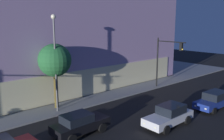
% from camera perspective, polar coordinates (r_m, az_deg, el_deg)
% --- Properties ---
extents(modern_building, '(32.30, 23.69, 15.83)m').
position_cam_1_polar(modern_building, '(37.19, -15.96, 9.97)').
color(modern_building, '#4C4C51').
rests_on(modern_building, ground).
extents(traffic_light_far_corner, '(0.33, 4.00, 6.28)m').
position_cam_1_polar(traffic_light_far_corner, '(30.76, 12.42, 3.38)').
color(traffic_light_far_corner, black).
rests_on(traffic_light_far_corner, sidewalk_corner).
extents(street_lamp_sidewalk, '(0.44, 0.44, 8.89)m').
position_cam_1_polar(street_lamp_sidewalk, '(22.56, -13.18, 3.95)').
color(street_lamp_sidewalk, slate).
rests_on(street_lamp_sidewalk, sidewalk_corner).
extents(sidewalk_tree, '(3.15, 3.15, 6.25)m').
position_cam_1_polar(sidewalk_tree, '(23.64, -13.25, 2.13)').
color(sidewalk_tree, brown).
rests_on(sidewalk_tree, sidewalk_corner).
extents(car_black, '(4.50, 2.11, 1.64)m').
position_cam_1_polar(car_black, '(18.99, -7.56, -12.31)').
color(car_black, black).
rests_on(car_black, ground).
extents(car_white, '(4.68, 2.02, 1.70)m').
position_cam_1_polar(car_white, '(20.82, 13.20, -10.29)').
color(car_white, silver).
rests_on(car_white, ground).
extents(car_blue, '(4.70, 2.08, 1.63)m').
position_cam_1_polar(car_blue, '(26.17, 22.76, -6.48)').
color(car_blue, navy).
rests_on(car_blue, ground).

